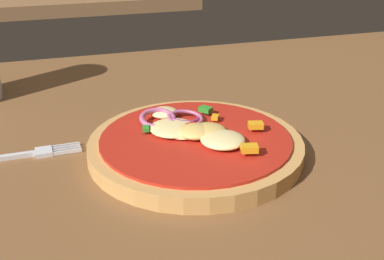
{
  "coord_description": "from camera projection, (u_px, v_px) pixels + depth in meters",
  "views": [
    {
      "loc": [
        -0.14,
        -0.42,
        0.29
      ],
      "look_at": [
        0.0,
        0.05,
        0.06
      ],
      "focal_mm": 45.93,
      "sensor_mm": 36.0,
      "label": 1
    }
  ],
  "objects": [
    {
      "name": "fork",
      "position": [
        15.0,
        156.0,
        0.52
      ],
      "size": [
        0.15,
        0.02,
        0.01
      ],
      "color": "silver",
      "rests_on": "dining_table"
    },
    {
      "name": "pizza",
      "position": [
        197.0,
        144.0,
        0.53
      ],
      "size": [
        0.23,
        0.23,
        0.03
      ],
      "color": "tan",
      "rests_on": "dining_table"
    },
    {
      "name": "dining_table",
      "position": [
        205.0,
        185.0,
        0.51
      ],
      "size": [
        1.34,
        0.91,
        0.04
      ],
      "color": "brown",
      "rests_on": "ground"
    }
  ]
}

